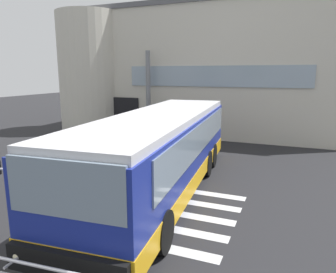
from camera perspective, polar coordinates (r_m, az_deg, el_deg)
name	(u,v)px	position (r m, az deg, el deg)	size (l,w,h in m)	color
ground_plane	(157,165)	(13.81, -2.06, -5.28)	(80.00, 90.00, 0.02)	#232326
bay_paint_stripes	(161,211)	(9.45, -1.30, -13.40)	(4.40, 3.96, 0.01)	silver
terminal_building	(210,71)	(24.36, 7.70, 11.78)	(18.51, 13.80, 8.26)	beige
entry_support_column	(148,95)	(19.41, -3.63, 7.60)	(0.28, 0.28, 5.31)	slate
bus_main_foreground	(161,154)	(10.43, -1.28, -3.20)	(3.47, 11.27, 2.70)	navy
passenger_near_column	(153,126)	(18.28, -2.78, 1.92)	(0.40, 0.50, 1.68)	#1E2338
passenger_by_doorway	(166,126)	(18.03, -0.41, 1.91)	(0.52, 0.49, 1.68)	#4C4233
passenger_at_curb_edge	(190,126)	(18.33, 4.14, 1.92)	(0.56, 0.34, 1.68)	#2D2D33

